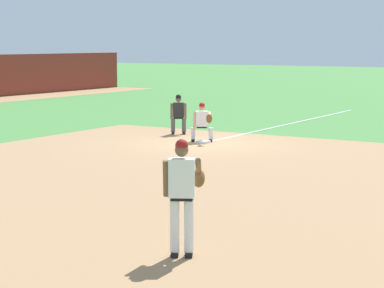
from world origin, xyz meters
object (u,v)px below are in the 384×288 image
at_px(first_base_bag, 203,142).
at_px(umpire, 178,113).
at_px(first_baseman, 203,120).
at_px(baseball, 198,171).
at_px(pitcher, 183,190).

height_order(first_base_bag, umpire, umpire).
bearing_deg(first_baseman, umpire, 52.83).
bearing_deg(baseball, first_baseman, 29.50).
height_order(first_baseman, umpire, umpire).
bearing_deg(umpire, baseball, -143.99).
xyz_separation_m(first_baseman, umpire, (1.41, 1.86, 0.06)).
bearing_deg(first_base_bag, pitcher, -150.74).
height_order(first_base_bag, baseball, first_base_bag).
xyz_separation_m(baseball, first_baseman, (5.18, 2.93, 0.69)).
bearing_deg(umpire, first_baseman, -127.17).
height_order(first_base_bag, pitcher, pitcher).
relative_size(baseball, umpire, 0.05).
distance_m(first_base_bag, baseball, 5.62).
bearing_deg(first_baseman, pitcher, -150.61).
xyz_separation_m(first_base_bag, first_baseman, (0.27, 0.19, 0.69)).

